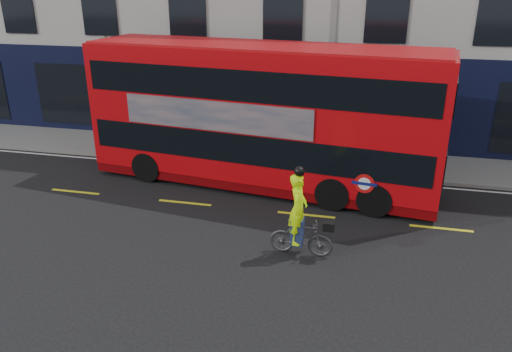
% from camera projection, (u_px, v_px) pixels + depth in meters
% --- Properties ---
extents(ground, '(120.00, 120.00, 0.00)m').
position_uv_depth(ground, '(299.00, 238.00, 14.16)').
color(ground, black).
rests_on(ground, ground).
extents(pavement, '(60.00, 3.00, 0.12)m').
position_uv_depth(pavement, '(323.00, 160.00, 20.02)').
color(pavement, slate).
rests_on(pavement, ground).
extents(kerb, '(60.00, 0.12, 0.13)m').
position_uv_depth(kerb, '(319.00, 173.00, 18.66)').
color(kerb, slate).
rests_on(kerb, ground).
extents(road_edge_line, '(58.00, 0.10, 0.01)m').
position_uv_depth(road_edge_line, '(318.00, 177.00, 18.41)').
color(road_edge_line, silver).
rests_on(road_edge_line, ground).
extents(lane_dashes, '(58.00, 0.12, 0.01)m').
position_uv_depth(lane_dashes, '(306.00, 215.00, 15.52)').
color(lane_dashes, yellow).
rests_on(lane_dashes, ground).
extents(bus, '(12.29, 4.29, 4.86)m').
position_uv_depth(bus, '(263.00, 116.00, 16.95)').
color(bus, '#C2070C').
rests_on(bus, ground).
extents(cyclist, '(1.70, 0.71, 2.50)m').
position_uv_depth(cyclist, '(300.00, 225.00, 13.02)').
color(cyclist, '#404144').
rests_on(cyclist, ground).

